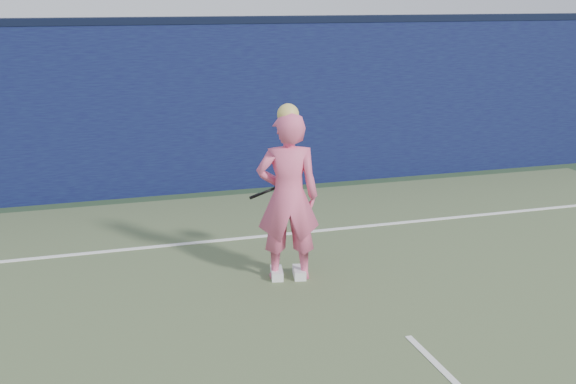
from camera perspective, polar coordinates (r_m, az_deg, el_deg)
name	(u,v)px	position (r m, az deg, el deg)	size (l,w,h in m)	color
backstop_wall	(252,106)	(11.17, -2.84, 6.77)	(24.00, 0.40, 2.50)	#0C0C36
wall_cap	(251,20)	(11.05, -2.93, 13.44)	(24.00, 0.42, 0.10)	black
player	(288,197)	(7.44, 0.00, -0.36)	(0.72, 0.55, 1.86)	#EA5B85
racket	(283,186)	(7.90, -0.36, 0.49)	(0.57, 0.15, 0.30)	black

